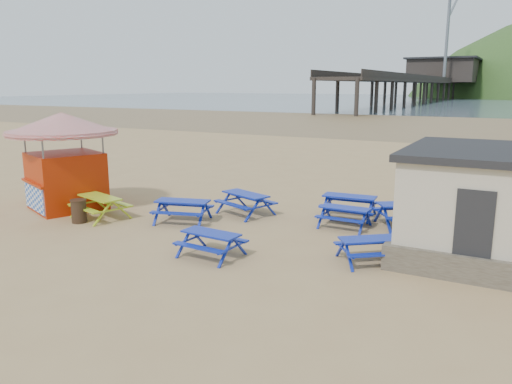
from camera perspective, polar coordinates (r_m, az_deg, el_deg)
The scene contains 14 objects.
ground at distance 18.26m, azimuth -5.70°, elevation -3.55°, with size 400.00×400.00×0.00m, color tan.
wet_sand at distance 70.44m, azimuth 20.19°, elevation 7.36°, with size 400.00×400.00×0.00m, color olive.
sea at distance 184.91m, azimuth 25.43°, elevation 9.42°, with size 400.00×400.00×0.00m, color #485A67.
picnic_table_blue_a at distance 19.28m, azimuth -1.19°, elevation -1.37°, with size 2.42×2.19×0.83m.
picnic_table_blue_b at distance 17.83m, azimuth 10.10°, elevation -2.86°, with size 1.75×1.41×0.72m.
picnic_table_blue_c at distance 18.41m, azimuth 16.88°, elevation -2.53°, with size 2.59×2.49×0.85m.
picnic_table_blue_d at distance 18.42m, azimuth -8.36°, elevation -2.18°, with size 2.29×2.03×0.81m.
picnic_table_blue_e at distance 14.67m, azimuth -5.15°, elevation -5.98°, with size 1.84×1.53×0.73m.
picnic_table_blue_f at distance 14.50m, azimuth 12.86°, elevation -6.51°, with size 2.17×2.12×0.71m.
picnic_table_yellow at distance 19.64m, azimuth -17.36°, elevation -1.67°, with size 2.36×2.10×0.84m.
ice_cream_kiosk at distance 21.29m, azimuth -21.11°, elevation 4.63°, with size 5.65×5.65×3.88m.
litter_bin at distance 19.26m, azimuth -19.59°, elevation -2.05°, with size 0.58×0.58×0.85m.
pier at distance 194.81m, azimuth 20.34°, elevation 11.52°, with size 24.00×220.00×39.29m.
picnic_table_blue_g at distance 19.27m, azimuth 10.60°, elevation -1.60°, with size 2.09×1.74×0.83m.
Camera 1 is at (9.84, -14.58, 4.90)m, focal length 35.00 mm.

